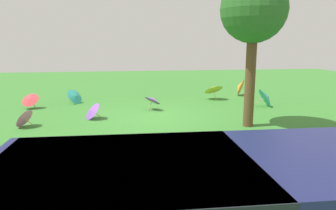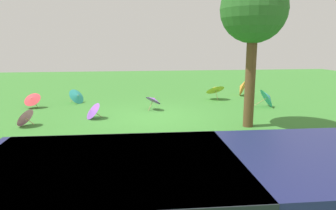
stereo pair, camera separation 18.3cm
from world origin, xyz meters
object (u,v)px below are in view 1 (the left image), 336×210
object	(u,v)px
parasol_teal_0	(266,97)
parasol_red_1	(30,99)
parasol_purple_2	(91,111)
parasol_yellow_0	(213,89)
shade_tree	(254,12)
parasol_orange_1	(239,87)
parasol_purple_0	(153,99)
parasol_pink_0	(23,117)
parasol_teal_1	(75,96)

from	to	relation	value
parasol_teal_0	parasol_red_1	bearing A→B (deg)	-5.74
parasol_purple_2	parasol_yellow_0	distance (m)	6.41
parasol_purple_2	parasol_yellow_0	size ratio (longest dim) A/B	0.76
shade_tree	parasol_orange_1	xyz separation A→B (m)	(-2.03, -6.01, -3.18)
parasol_purple_0	parasol_pink_0	xyz separation A→B (m)	(4.44, 2.01, -0.12)
shade_tree	parasol_teal_0	size ratio (longest dim) A/B	5.09
parasol_teal_0	parasol_yellow_0	world-z (taller)	parasol_teal_0
parasol_teal_0	parasol_teal_1	size ratio (longest dim) A/B	1.00
parasol_yellow_0	parasol_teal_1	world-z (taller)	parasol_yellow_0
parasol_teal_0	parasol_red_1	xyz separation A→B (m)	(9.96, -1.00, -0.02)
parasol_orange_1	shade_tree	bearing A→B (deg)	71.36
shade_tree	parasol_red_1	distance (m)	9.40
parasol_teal_0	parasol_purple_2	distance (m)	7.36
parasol_red_1	parasol_teal_0	bearing A→B (deg)	174.26
parasol_yellow_0	parasol_pink_0	size ratio (longest dim) A/B	1.40
parasol_yellow_0	parasol_orange_1	distance (m)	1.98
shade_tree	parasol_red_1	xyz separation A→B (m)	(7.88, -3.97, -3.23)
parasol_orange_1	parasol_teal_1	xyz separation A→B (m)	(8.21, 1.13, -0.11)
parasol_teal_1	parasol_teal_0	bearing A→B (deg)	166.95
parasol_purple_0	parasol_red_1	xyz separation A→B (m)	(5.03, -0.99, -0.04)
parasol_teal_0	shade_tree	bearing A→B (deg)	55.06
parasol_yellow_0	shade_tree	bearing A→B (deg)	86.51
parasol_purple_0	parasol_teal_1	world-z (taller)	parasol_teal_1
parasol_red_1	parasol_purple_2	bearing A→B (deg)	140.50
parasol_purple_2	parasol_pink_0	bearing A→B (deg)	20.38
shade_tree	parasol_teal_1	distance (m)	8.53
parasol_pink_0	parasol_red_1	bearing A→B (deg)	-78.75
parasol_red_1	parasol_purple_0	bearing A→B (deg)	168.89
parasol_purple_0	parasol_pink_0	distance (m)	4.87
parasol_purple_2	parasol_orange_1	bearing A→B (deg)	-149.41
shade_tree	parasol_yellow_0	world-z (taller)	shade_tree
parasol_teal_0	parasol_pink_0	bearing A→B (deg)	12.07
parasol_red_1	parasol_yellow_0	bearing A→B (deg)	-172.61
parasol_yellow_0	parasol_red_1	bearing A→B (deg)	7.39
parasol_orange_1	parasol_teal_1	size ratio (longest dim) A/B	1.08
parasol_purple_2	parasol_pink_0	world-z (taller)	parasol_pink_0
shade_tree	parasol_red_1	size ratio (longest dim) A/B	5.67
parasol_purple_0	shade_tree	bearing A→B (deg)	133.73
parasol_purple_0	parasol_teal_1	xyz separation A→B (m)	(3.33, -1.90, -0.10)
parasol_pink_0	parasol_teal_1	bearing A→B (deg)	-105.78
shade_tree	parasol_yellow_0	xyz separation A→B (m)	(-0.31, -5.03, -3.10)
shade_tree	parasol_purple_2	size ratio (longest dim) A/B	5.55
parasol_orange_1	parasol_red_1	distance (m)	10.12
parasol_yellow_0	parasol_purple_2	bearing A→B (deg)	30.87
shade_tree	parasol_orange_1	distance (m)	7.09
parasol_teal_1	parasol_purple_0	bearing A→B (deg)	150.29
parasol_pink_0	parasol_orange_1	size ratio (longest dim) A/B	0.80
parasol_purple_0	parasol_yellow_0	world-z (taller)	parasol_yellow_0
parasol_orange_1	parasol_purple_0	bearing A→B (deg)	31.88
parasol_purple_0	parasol_teal_0	xyz separation A→B (m)	(-4.92, 0.01, -0.02)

